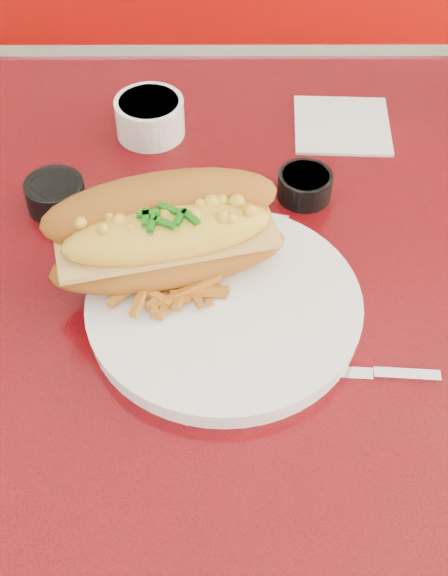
{
  "coord_description": "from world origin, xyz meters",
  "views": [
    {
      "loc": [
        -0.02,
        -0.64,
        1.4
      ],
      "look_at": [
        -0.02,
        -0.1,
        0.81
      ],
      "focal_mm": 50.0,
      "sensor_mm": 36.0,
      "label": 1
    }
  ],
  "objects_px": {
    "mac_hoagie": "(166,232)",
    "gravy_ramekin": "(150,116)",
    "booth_bench_far": "(233,144)",
    "diner_table": "(242,337)",
    "dinner_plate": "(224,307)",
    "knife": "(365,373)",
    "sauce_cup_left": "(55,194)",
    "sauce_cup_right": "(305,184)",
    "fork": "(270,255)"
  },
  "relations": [
    {
      "from": "dinner_plate",
      "to": "diner_table",
      "type": "bearing_deg",
      "value": 77.28
    },
    {
      "from": "fork",
      "to": "gravy_ramekin",
      "type": "xyz_separation_m",
      "value": [
        -0.14,
        0.24,
        0.01
      ]
    },
    {
      "from": "knife",
      "to": "diner_table",
      "type": "bearing_deg",
      "value": 126.8
    },
    {
      "from": "diner_table",
      "to": "sauce_cup_left",
      "type": "height_order",
      "value": "sauce_cup_left"
    },
    {
      "from": "fork",
      "to": "gravy_ramekin",
      "type": "relative_size",
      "value": 1.26
    },
    {
      "from": "gravy_ramekin",
      "to": "mac_hoagie",
      "type": "bearing_deg",
      "value": -82.41
    },
    {
      "from": "booth_bench_far",
      "to": "sauce_cup_right",
      "type": "bearing_deg",
      "value": -84.26
    },
    {
      "from": "mac_hoagie",
      "to": "gravy_ramekin",
      "type": "relative_size",
      "value": 2.54
    },
    {
      "from": "sauce_cup_left",
      "to": "sauce_cup_right",
      "type": "distance_m",
      "value": 0.29
    },
    {
      "from": "booth_bench_far",
      "to": "sauce_cup_right",
      "type": "height_order",
      "value": "booth_bench_far"
    },
    {
      "from": "mac_hoagie",
      "to": "diner_table",
      "type": "bearing_deg",
      "value": 16.16
    },
    {
      "from": "dinner_plate",
      "to": "gravy_ramekin",
      "type": "height_order",
      "value": "gravy_ramekin"
    },
    {
      "from": "diner_table",
      "to": "sauce_cup_right",
      "type": "height_order",
      "value": "sauce_cup_right"
    },
    {
      "from": "diner_table",
      "to": "knife",
      "type": "xyz_separation_m",
      "value": [
        0.11,
        -0.18,
        0.16
      ]
    },
    {
      "from": "knife",
      "to": "fork",
      "type": "bearing_deg",
      "value": 125.03
    },
    {
      "from": "gravy_ramekin",
      "to": "knife",
      "type": "relative_size",
      "value": 0.6
    },
    {
      "from": "knife",
      "to": "gravy_ramekin",
      "type": "bearing_deg",
      "value": 124.92
    },
    {
      "from": "mac_hoagie",
      "to": "knife",
      "type": "distance_m",
      "value": 0.24
    },
    {
      "from": "dinner_plate",
      "to": "mac_hoagie",
      "type": "xyz_separation_m",
      "value": [
        -0.06,
        0.05,
        0.05
      ]
    },
    {
      "from": "mac_hoagie",
      "to": "knife",
      "type": "xyz_separation_m",
      "value": [
        0.2,
        -0.13,
        -0.06
      ]
    },
    {
      "from": "booth_bench_far",
      "to": "knife",
      "type": "relative_size",
      "value": 6.84
    },
    {
      "from": "dinner_plate",
      "to": "knife",
      "type": "xyz_separation_m",
      "value": [
        0.14,
        -0.08,
        -0.01
      ]
    },
    {
      "from": "sauce_cup_right",
      "to": "knife",
      "type": "distance_m",
      "value": 0.26
    },
    {
      "from": "fork",
      "to": "knife",
      "type": "height_order",
      "value": "fork"
    },
    {
      "from": "sauce_cup_left",
      "to": "sauce_cup_right",
      "type": "xyz_separation_m",
      "value": [
        0.29,
        0.02,
        -0.0
      ]
    },
    {
      "from": "fork",
      "to": "knife",
      "type": "distance_m",
      "value": 0.17
    },
    {
      "from": "fork",
      "to": "sauce_cup_left",
      "type": "relative_size",
      "value": 1.46
    },
    {
      "from": "fork",
      "to": "dinner_plate",
      "type": "bearing_deg",
      "value": 157.23
    },
    {
      "from": "mac_hoagie",
      "to": "sauce_cup_left",
      "type": "distance_m",
      "value": 0.18
    },
    {
      "from": "sauce_cup_left",
      "to": "gravy_ramekin",
      "type": "bearing_deg",
      "value": 54.13
    },
    {
      "from": "sauce_cup_right",
      "to": "diner_table",
      "type": "bearing_deg",
      "value": -130.84
    },
    {
      "from": "fork",
      "to": "sauce_cup_right",
      "type": "distance_m",
      "value": 0.13
    },
    {
      "from": "sauce_cup_left",
      "to": "fork",
      "type": "bearing_deg",
      "value": -22.36
    },
    {
      "from": "gravy_ramekin",
      "to": "sauce_cup_left",
      "type": "xyz_separation_m",
      "value": [
        -0.1,
        -0.14,
        -0.01
      ]
    },
    {
      "from": "gravy_ramekin",
      "to": "knife",
      "type": "bearing_deg",
      "value": -59.22
    },
    {
      "from": "fork",
      "to": "knife",
      "type": "bearing_deg",
      "value": -135.08
    },
    {
      "from": "dinner_plate",
      "to": "gravy_ramekin",
      "type": "bearing_deg",
      "value": 106.88
    },
    {
      "from": "booth_bench_far",
      "to": "sauce_cup_right",
      "type": "xyz_separation_m",
      "value": [
        0.07,
        -0.73,
        0.5
      ]
    },
    {
      "from": "booth_bench_far",
      "to": "sauce_cup_left",
      "type": "distance_m",
      "value": 0.92
    },
    {
      "from": "dinner_plate",
      "to": "booth_bench_far",
      "type": "bearing_deg",
      "value": 88.59
    },
    {
      "from": "diner_table",
      "to": "sauce_cup_left",
      "type": "xyz_separation_m",
      "value": [
        -0.22,
        0.07,
        0.18
      ]
    },
    {
      "from": "booth_bench_far",
      "to": "sauce_cup_left",
      "type": "relative_size",
      "value": 13.23
    },
    {
      "from": "diner_table",
      "to": "fork",
      "type": "xyz_separation_m",
      "value": [
        0.03,
        -0.03,
        0.18
      ]
    },
    {
      "from": "diner_table",
      "to": "sauce_cup_left",
      "type": "bearing_deg",
      "value": 162.73
    },
    {
      "from": "fork",
      "to": "booth_bench_far",
      "type": "bearing_deg",
      "value": 15.89
    },
    {
      "from": "booth_bench_far",
      "to": "diner_table",
      "type": "bearing_deg",
      "value": -90.0
    },
    {
      "from": "sauce_cup_left",
      "to": "sauce_cup_right",
      "type": "height_order",
      "value": "sauce_cup_left"
    },
    {
      "from": "dinner_plate",
      "to": "sauce_cup_left",
      "type": "height_order",
      "value": "sauce_cup_left"
    },
    {
      "from": "sauce_cup_right",
      "to": "sauce_cup_left",
      "type": "bearing_deg",
      "value": -176.66
    },
    {
      "from": "fork",
      "to": "gravy_ramekin",
      "type": "height_order",
      "value": "gravy_ramekin"
    }
  ]
}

